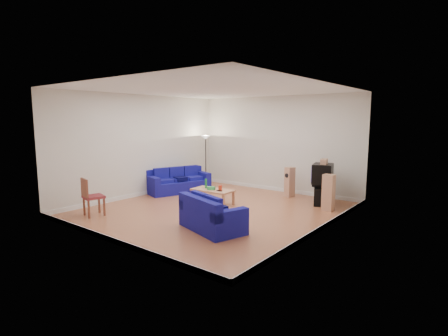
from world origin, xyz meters
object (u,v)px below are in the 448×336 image
Objects in this scene: sofa_three_seat at (178,183)px; television at (322,174)px; coffee_table at (213,191)px; sofa_loveseat at (210,217)px; tv_stand at (322,195)px.

television reaches higher than sofa_three_seat.
television is (2.48, 1.92, 0.52)m from coffee_table.
sofa_loveseat is 3.96m from tv_stand.
tv_stand is (4.51, 1.38, -0.04)m from sofa_three_seat.
coffee_table is 1.49× the size of television.
sofa_loveseat is (3.51, -2.45, -0.00)m from sofa_three_seat.
coffee_table is (-1.48, 1.85, 0.09)m from sofa_loveseat.
coffee_table is at bearing 92.11° from sofa_three_seat.
sofa_three_seat reaches higher than coffee_table.
tv_stand reaches higher than coffee_table.
sofa_three_seat is at bearing -95.83° from tv_stand.
sofa_loveseat is 1.39× the size of coffee_table.
television reaches higher than coffee_table.
coffee_table is 1.48× the size of tv_stand.
sofa_loveseat is 2.06× the size of television.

